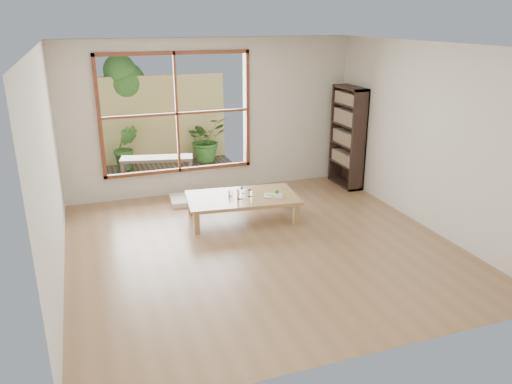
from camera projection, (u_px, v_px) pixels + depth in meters
ground at (261, 245)px, 6.74m from camera, size 5.00×5.00×0.00m
low_table at (242, 199)px, 7.52m from camera, size 1.74×1.10×0.36m
floor_cushion at (187, 199)px, 8.29m from camera, size 0.58×0.58×0.08m
bookshelf at (348, 137)px, 8.86m from camera, size 0.28×0.80×1.78m
glass_tall at (240, 194)px, 7.37m from camera, size 0.09×0.09×0.16m
glass_mid at (250, 193)px, 7.49m from camera, size 0.07×0.07×0.10m
glass_short at (242, 191)px, 7.61m from camera, size 0.07×0.07×0.09m
glass_small at (231, 193)px, 7.50m from camera, size 0.07×0.07×0.09m
food_tray at (274, 195)px, 7.51m from camera, size 0.33×0.28×0.09m
deck at (169, 175)px, 9.71m from camera, size 2.80×2.00×0.05m
garden_bench at (157, 160)px, 9.29m from camera, size 1.37×0.65×0.42m
bamboo_fence at (158, 120)px, 10.30m from camera, size 2.80×0.06×1.80m
shrub_right at (206, 139)px, 10.43m from camera, size 1.05×0.99×0.93m
shrub_left at (126, 147)px, 9.85m from camera, size 0.52×0.43×0.90m
garden_tree at (120, 84)px, 10.11m from camera, size 1.04×0.85×2.22m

